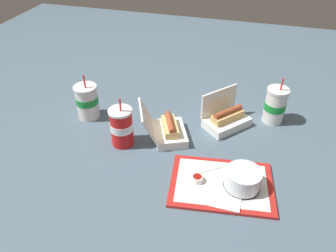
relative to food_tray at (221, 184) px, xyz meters
name	(u,v)px	position (x,y,z in m)	size (l,w,h in m)	color
ground_plane	(157,137)	(-0.31, 0.21, -0.01)	(3.20, 3.20, 0.00)	#4C6070
food_tray	(221,184)	(0.00, 0.00, 0.00)	(0.40, 0.31, 0.01)	red
cake_container	(243,180)	(0.07, 0.00, 0.04)	(0.13, 0.13, 0.07)	black
ketchup_cup	(197,179)	(-0.09, -0.02, 0.02)	(0.04, 0.04, 0.02)	white
napkin_stack	(226,198)	(0.03, -0.07, 0.01)	(0.10, 0.10, 0.00)	white
plastic_fork	(210,169)	(-0.05, 0.06, 0.01)	(0.11, 0.01, 0.01)	white
clamshell_hotdog_front	(167,130)	(-0.27, 0.22, 0.03)	(0.24, 0.24, 0.16)	white
clamshell_hotdog_corner	(226,118)	(-0.04, 0.37, 0.03)	(0.22, 0.23, 0.16)	white
soda_cup_right	(87,101)	(-0.66, 0.27, 0.08)	(0.10, 0.10, 0.22)	white
soda_cup_corner	(122,127)	(-0.44, 0.13, 0.08)	(0.10, 0.10, 0.23)	red
soda_cup_back	(275,105)	(0.17, 0.47, 0.08)	(0.10, 0.10, 0.23)	white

